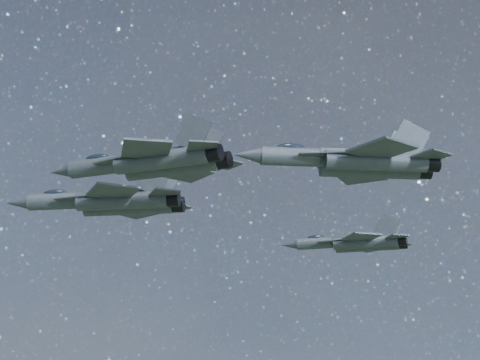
% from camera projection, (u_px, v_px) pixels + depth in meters
% --- Properties ---
extents(jet_lead, '(19.27, 13.33, 4.84)m').
position_uv_depth(jet_lead, '(111.00, 201.00, 79.96)').
color(jet_lead, '#343C41').
extents(jet_left, '(16.11, 11.44, 4.10)m').
position_uv_depth(jet_left, '(356.00, 243.00, 97.84)').
color(jet_left, '#343C41').
extents(jet_right, '(18.26, 12.89, 4.62)m').
position_uv_depth(jet_right, '(153.00, 162.00, 69.92)').
color(jet_right, '#343C41').
extents(jet_slot, '(18.83, 12.37, 4.84)m').
position_uv_depth(jet_slot, '(356.00, 161.00, 71.55)').
color(jet_slot, '#343C41').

